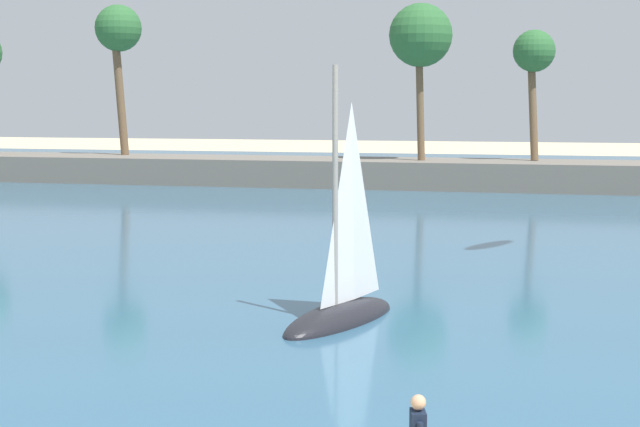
# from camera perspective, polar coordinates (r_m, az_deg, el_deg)

# --- Properties ---
(sea) EXTENTS (220.00, 89.95, 0.06)m
(sea) POSITION_cam_1_polar(r_m,az_deg,el_deg) (58.29, 10.67, 0.96)
(sea) COLOR #33607F
(sea) RESTS_ON ground
(palm_headland) EXTENTS (85.65, 6.00, 12.16)m
(palm_headland) POSITION_cam_1_polar(r_m,az_deg,el_deg) (63.22, 9.04, 3.70)
(palm_headland) COLOR slate
(palm_headland) RESTS_ON ground
(sailboat_mid_bay) EXTENTS (2.81, 4.93, 6.85)m
(sailboat_mid_bay) POSITION_cam_1_polar(r_m,az_deg,el_deg) (24.92, 1.27, -4.80)
(sailboat_mid_bay) COLOR black
(sailboat_mid_bay) RESTS_ON sea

